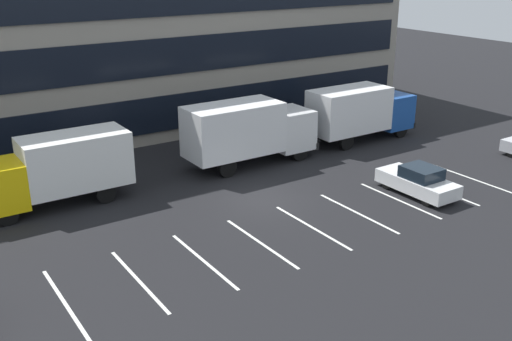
{
  "coord_description": "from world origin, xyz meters",
  "views": [
    {
      "loc": [
        -15.6,
        -22.62,
        11.69
      ],
      "look_at": [
        -0.08,
        0.65,
        1.4
      ],
      "focal_mm": 41.63,
      "sensor_mm": 36.0,
      "label": 1
    }
  ],
  "objects_px": {
    "sedan_white": "(418,181)",
    "box_truck_white": "(248,130)",
    "box_truck_blue": "(360,111)",
    "box_truck_yellow": "(57,168)"
  },
  "relations": [
    {
      "from": "box_truck_white",
      "to": "sedan_white",
      "type": "height_order",
      "value": "box_truck_white"
    },
    {
      "from": "box_truck_white",
      "to": "sedan_white",
      "type": "relative_size",
      "value": 1.88
    },
    {
      "from": "box_truck_blue",
      "to": "box_truck_yellow",
      "type": "distance_m",
      "value": 19.6
    },
    {
      "from": "box_truck_yellow",
      "to": "box_truck_white",
      "type": "xyz_separation_m",
      "value": [
        10.96,
        -0.16,
        0.16
      ]
    },
    {
      "from": "box_truck_blue",
      "to": "box_truck_white",
      "type": "bearing_deg",
      "value": 179.61
    },
    {
      "from": "box_truck_white",
      "to": "sedan_white",
      "type": "bearing_deg",
      "value": -61.53
    },
    {
      "from": "sedan_white",
      "to": "box_truck_white",
      "type": "bearing_deg",
      "value": 118.47
    },
    {
      "from": "box_truck_blue",
      "to": "sedan_white",
      "type": "height_order",
      "value": "box_truck_blue"
    },
    {
      "from": "box_truck_yellow",
      "to": "box_truck_blue",
      "type": "bearing_deg",
      "value": -0.63
    },
    {
      "from": "box_truck_yellow",
      "to": "sedan_white",
      "type": "distance_m",
      "value": 18.02
    }
  ]
}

